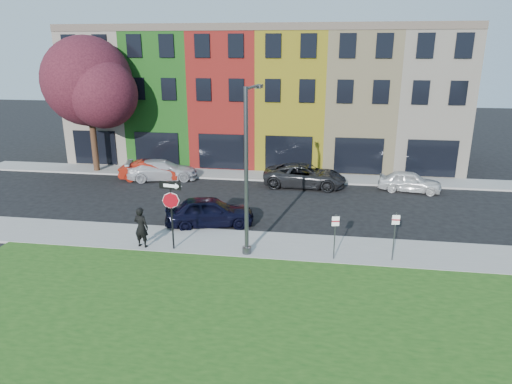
% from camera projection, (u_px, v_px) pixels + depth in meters
% --- Properties ---
extents(ground, '(120.00, 120.00, 0.00)m').
position_uv_depth(ground, '(255.00, 277.00, 18.41)').
color(ground, black).
rests_on(ground, ground).
extents(sidewalk_near, '(40.00, 3.00, 0.12)m').
position_uv_depth(sidewalk_near, '(308.00, 248.00, 20.93)').
color(sidewalk_near, gray).
rests_on(sidewalk_near, ground).
extents(sidewalk_far, '(40.00, 2.40, 0.12)m').
position_uv_depth(sidewalk_far, '(245.00, 175.00, 32.96)').
color(sidewalk_far, gray).
rests_on(sidewalk_far, ground).
extents(rowhouse_block, '(30.00, 10.12, 10.00)m').
position_uv_depth(rowhouse_block, '(264.00, 98.00, 37.25)').
color(rowhouse_block, beige).
rests_on(rowhouse_block, ground).
extents(stop_sign, '(1.04, 0.22, 3.16)m').
position_uv_depth(stop_sign, '(171.00, 202.00, 20.04)').
color(stop_sign, black).
rests_on(stop_sign, sidewalk_near).
extents(man, '(0.85, 0.69, 1.89)m').
position_uv_depth(man, '(141.00, 227.00, 20.66)').
color(man, black).
rests_on(man, sidewalk_near).
extents(sedan_near, '(4.11, 5.46, 1.55)m').
position_uv_depth(sedan_near, '(210.00, 211.00, 23.53)').
color(sedan_near, black).
rests_on(sedan_near, ground).
extents(parked_car_red, '(2.43, 4.45, 1.35)m').
position_uv_depth(parked_car_red, '(150.00, 171.00, 31.82)').
color(parked_car_red, maroon).
rests_on(parked_car_red, ground).
extents(parked_car_silver, '(4.31, 5.79, 1.40)m').
position_uv_depth(parked_car_silver, '(162.00, 170.00, 31.87)').
color(parked_car_silver, '#B7B7BC').
rests_on(parked_car_silver, ground).
extents(parked_car_dark, '(2.94, 5.62, 1.51)m').
position_uv_depth(parked_car_dark, '(305.00, 176.00, 30.26)').
color(parked_car_dark, black).
rests_on(parked_car_dark, ground).
extents(parked_car_white, '(2.77, 4.38, 1.33)m').
position_uv_depth(parked_car_white, '(410.00, 181.00, 29.25)').
color(parked_car_white, silver).
rests_on(parked_car_white, ground).
extents(street_lamp, '(0.59, 2.57, 7.24)m').
position_uv_depth(street_lamp, '(248.00, 172.00, 19.37)').
color(street_lamp, '#424447').
rests_on(street_lamp, sidewalk_near).
extents(parking_sign_a, '(0.32, 0.11, 2.03)m').
position_uv_depth(parking_sign_a, '(335.00, 231.00, 19.32)').
color(parking_sign_a, '#424447').
rests_on(parking_sign_a, sidewalk_near).
extents(parking_sign_b, '(0.32, 0.10, 2.16)m').
position_uv_depth(parking_sign_b, '(395.00, 231.00, 19.18)').
color(parking_sign_b, '#424447').
rests_on(parking_sign_b, sidewalk_near).
extents(tree_purple, '(7.52, 6.58, 9.62)m').
position_uv_depth(tree_purple, '(90.00, 84.00, 32.27)').
color(tree_purple, '#311C10').
rests_on(tree_purple, sidewalk_far).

